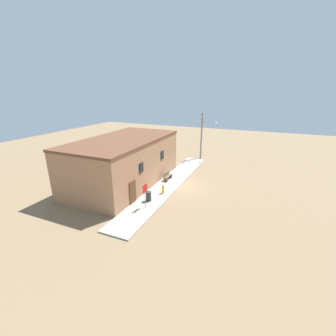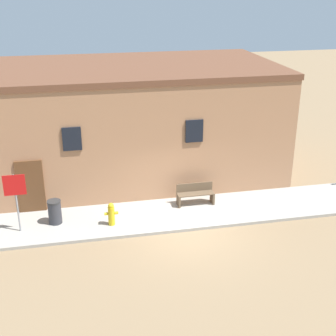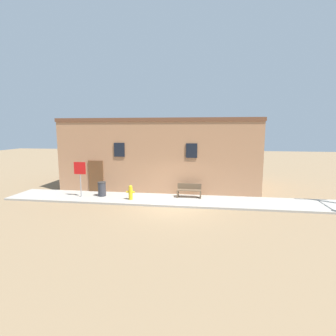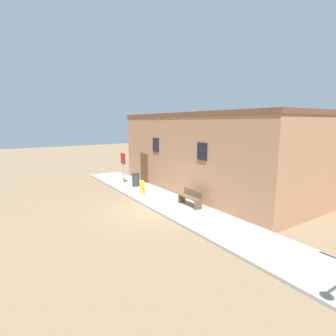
% 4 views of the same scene
% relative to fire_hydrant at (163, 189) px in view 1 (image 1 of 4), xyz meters
% --- Properties ---
extents(ground_plane, '(80.00, 80.00, 0.00)m').
position_rel_fire_hydrant_xyz_m(ground_plane, '(2.63, -0.87, -0.55)').
color(ground_plane, '#846B4C').
extents(sidewalk, '(20.61, 2.58, 0.12)m').
position_rel_fire_hydrant_xyz_m(sidewalk, '(2.63, 0.42, -0.49)').
color(sidewalk, '#9E998E').
rests_on(sidewalk, ground).
extents(brick_building, '(13.48, 6.97, 4.98)m').
position_rel_fire_hydrant_xyz_m(brick_building, '(1.15, 5.13, 1.94)').
color(brick_building, '#A87551').
rests_on(brick_building, ground).
extents(fire_hydrant, '(0.50, 0.24, 0.87)m').
position_rel_fire_hydrant_xyz_m(fire_hydrant, '(0.00, 0.00, 0.00)').
color(fire_hydrant, gold).
rests_on(fire_hydrant, sidewalk).
extents(stop_sign, '(0.75, 0.06, 2.17)m').
position_rel_fire_hydrant_xyz_m(stop_sign, '(-3.23, 0.20, 1.10)').
color(stop_sign, gray).
rests_on(stop_sign, sidewalk).
extents(bench, '(1.46, 0.44, 0.84)m').
position_rel_fire_hydrant_xyz_m(bench, '(3.41, 1.01, -0.01)').
color(bench, brown).
rests_on(bench, sidewalk).
extents(trash_bin, '(0.51, 0.51, 0.89)m').
position_rel_fire_hydrant_xyz_m(trash_bin, '(-2.01, 0.55, 0.02)').
color(trash_bin, '#333338').
rests_on(trash_bin, sidewalk).
extents(utility_pole, '(1.80, 2.26, 6.73)m').
position_rel_fire_hydrant_xyz_m(utility_pole, '(13.56, -0.23, 3.19)').
color(utility_pole, gray).
rests_on(utility_pole, ground).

